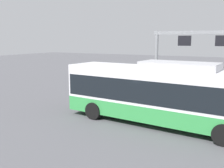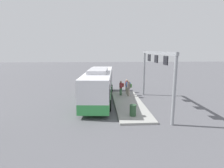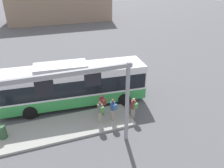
# 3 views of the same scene
# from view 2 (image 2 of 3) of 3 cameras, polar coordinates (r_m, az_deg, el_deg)

# --- Properties ---
(ground_plane) EXTENTS (120.00, 120.00, 0.00)m
(ground_plane) POSITION_cam_2_polar(r_m,az_deg,el_deg) (19.51, -4.01, -5.17)
(ground_plane) COLOR #56565B
(platform_curb) EXTENTS (10.00, 2.80, 0.16)m
(platform_curb) POSITION_cam_2_polar(r_m,az_deg,el_deg) (18.14, 5.26, -6.17)
(platform_curb) COLOR #9E9E99
(platform_curb) RESTS_ON ground
(bus_main) EXTENTS (11.25, 3.42, 3.46)m
(bus_main) POSITION_cam_2_polar(r_m,az_deg,el_deg) (19.09, -4.09, 0.06)
(bus_main) COLOR green
(bus_main) RESTS_ON ground
(person_boarding) EXTENTS (0.43, 0.58, 1.67)m
(person_boarding) POSITION_cam_2_polar(r_m,az_deg,el_deg) (21.46, 4.91, -0.83)
(person_boarding) COLOR gray
(person_boarding) RESTS_ON platform_curb
(person_waiting_near) EXTENTS (0.50, 0.60, 1.67)m
(person_waiting_near) POSITION_cam_2_polar(r_m,az_deg,el_deg) (20.83, 2.85, -1.15)
(person_waiting_near) COLOR #476B4C
(person_waiting_near) RESTS_ON platform_curb
(person_waiting_mid) EXTENTS (0.43, 0.58, 1.67)m
(person_waiting_mid) POSITION_cam_2_polar(r_m,az_deg,el_deg) (22.96, 4.67, -0.46)
(person_waiting_mid) COLOR gray
(person_waiting_mid) RESTS_ON ground
(person_waiting_far) EXTENTS (0.42, 0.58, 1.67)m
(person_waiting_far) POSITION_cam_2_polar(r_m,az_deg,el_deg) (20.57, 5.30, -1.34)
(person_waiting_far) COLOR gray
(person_waiting_far) RESTS_ON platform_curb
(platform_sign_gantry) EXTENTS (9.31, 0.24, 5.20)m
(platform_sign_gantry) POSITION_cam_2_polar(r_m,az_deg,el_deg) (17.33, 13.57, 5.19)
(platform_sign_gantry) COLOR gray
(platform_sign_gantry) RESTS_ON ground
(trash_bin) EXTENTS (0.52, 0.52, 0.90)m
(trash_bin) POSITION_cam_2_polar(r_m,az_deg,el_deg) (14.65, 6.58, -8.18)
(trash_bin) COLOR #2D5133
(trash_bin) RESTS_ON platform_curb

